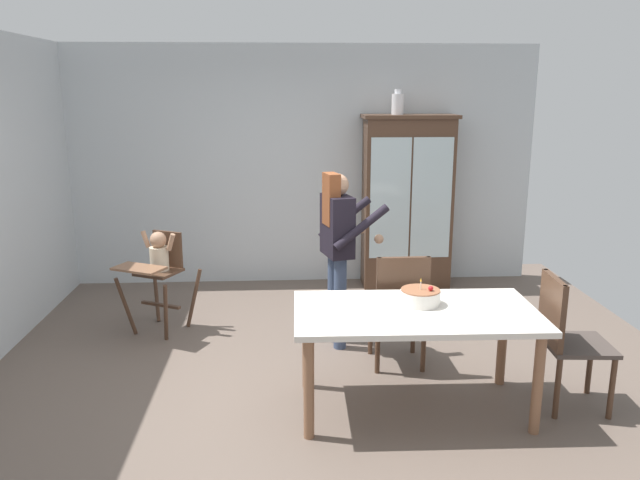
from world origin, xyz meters
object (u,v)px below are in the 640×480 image
at_px(birthday_cake, 420,297).
at_px(dining_chair_far_side, 400,303).
at_px(china_cabinet, 407,202).
at_px(adult_person, 338,238).
at_px(high_chair_with_toddler, 159,263).
at_px(dining_table, 415,322).
at_px(dining_chair_right_end, 564,333).
at_px(ceramic_vase, 398,103).

relative_size(birthday_cake, dining_chair_far_side, 0.29).
distance_m(china_cabinet, adult_person, 1.93).
distance_m(high_chair_with_toddler, dining_table, 2.60).
bearing_deg(dining_chair_far_side, birthday_cake, 92.98).
distance_m(china_cabinet, dining_table, 2.92).
xyz_separation_m(adult_person, dining_chair_far_side, (0.45, -0.51, -0.41)).
bearing_deg(dining_chair_far_side, dining_table, 87.66).
distance_m(birthday_cake, dining_chair_right_end, 1.03).
height_order(china_cabinet, dining_table, china_cabinet).
distance_m(ceramic_vase, dining_table, 3.21).
height_order(dining_table, dining_chair_far_side, dining_chair_far_side).
xyz_separation_m(china_cabinet, adult_person, (-0.92, -1.69, -0.01)).
xyz_separation_m(dining_table, birthday_cake, (0.05, 0.12, 0.14)).
bearing_deg(dining_chair_far_side, high_chair_with_toddler, -25.07).
bearing_deg(high_chair_with_toddler, adult_person, 11.74).
bearing_deg(high_chair_with_toddler, ceramic_vase, 54.17).
height_order(adult_person, dining_chair_right_end, adult_person).
bearing_deg(high_chair_with_toddler, dining_chair_right_end, -1.13).
relative_size(ceramic_vase, dining_chair_right_end, 0.28).
distance_m(china_cabinet, high_chair_with_toddler, 2.86).
bearing_deg(dining_chair_right_end, dining_table, 93.20).
xyz_separation_m(birthday_cake, dining_chair_far_side, (-0.04, 0.55, -0.24)).
relative_size(ceramic_vase, high_chair_with_toddler, 0.28).
bearing_deg(birthday_cake, dining_chair_far_side, 93.93).
height_order(dining_chair_far_side, dining_chair_right_end, same).
bearing_deg(adult_person, dining_table, -173.99).
relative_size(china_cabinet, adult_person, 1.27).
xyz_separation_m(high_chair_with_toddler, dining_chair_far_side, (2.07, -0.93, -0.10)).
relative_size(china_cabinet, dining_chair_right_end, 2.02).
distance_m(china_cabinet, ceramic_vase, 1.09).
xyz_separation_m(ceramic_vase, dining_chair_right_end, (0.70, -2.88, -1.50)).
height_order(china_cabinet, dining_chair_far_side, china_cabinet).
bearing_deg(china_cabinet, dining_table, -99.64).
bearing_deg(birthday_cake, high_chair_with_toddler, 145.04).
bearing_deg(dining_table, birthday_cake, 65.27).
relative_size(china_cabinet, birthday_cake, 6.93).
bearing_deg(ceramic_vase, dining_table, -96.95).
relative_size(china_cabinet, high_chair_with_toddler, 2.04).
height_order(adult_person, dining_table, adult_person).
relative_size(high_chair_with_toddler, birthday_cake, 3.39).
bearing_deg(ceramic_vase, dining_chair_right_end, -76.31).
bearing_deg(high_chair_with_toddler, china_cabinet, 52.81).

